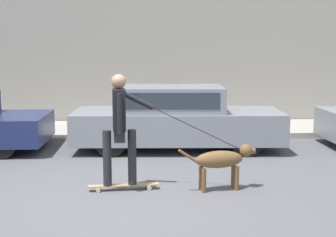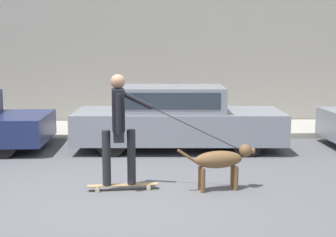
# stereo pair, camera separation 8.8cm
# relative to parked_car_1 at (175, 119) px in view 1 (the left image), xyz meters

# --- Properties ---
(ground_plane) EXTENTS (36.00, 36.00, 0.00)m
(ground_plane) POSITION_rel_parked_car_1_xyz_m (-0.98, -3.32, -0.66)
(ground_plane) COLOR #545459
(back_wall) EXTENTS (32.00, 0.30, 4.35)m
(back_wall) POSITION_rel_parked_car_1_xyz_m (-0.98, 3.40, 1.51)
(back_wall) COLOR #9E998E
(back_wall) RESTS_ON ground_plane
(sidewalk_curb) EXTENTS (30.00, 2.19, 0.14)m
(sidewalk_curb) POSITION_rel_parked_car_1_xyz_m (-0.98, 2.14, -0.59)
(sidewalk_curb) COLOR #A39E93
(sidewalk_curb) RESTS_ON ground_plane
(parked_car_1) EXTENTS (4.49, 1.82, 1.37)m
(parked_car_1) POSITION_rel_parked_car_1_xyz_m (0.00, 0.00, 0.00)
(parked_car_1) COLOR black
(parked_car_1) RESTS_ON ground_plane
(dog) EXTENTS (1.23, 0.41, 0.70)m
(dog) POSITION_rel_parked_car_1_xyz_m (0.54, -3.00, -0.19)
(dog) COLOR brown
(dog) RESTS_ON ground_plane
(skateboarder) EXTENTS (2.45, 0.54, 1.79)m
(skateboarder) POSITION_rel_parked_car_1_xyz_m (-1.02, -2.96, 0.37)
(skateboarder) COLOR beige
(skateboarder) RESTS_ON ground_plane
(fire_hydrant) EXTENTS (0.18, 0.18, 0.64)m
(fire_hydrant) POSITION_rel_parked_car_1_xyz_m (-2.34, 0.79, -0.32)
(fire_hydrant) COLOR #4C5156
(fire_hydrant) RESTS_ON ground_plane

